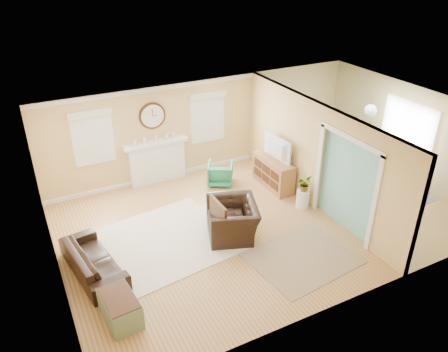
{
  "coord_description": "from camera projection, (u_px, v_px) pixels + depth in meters",
  "views": [
    {
      "loc": [
        -4.67,
        -7.27,
        5.76
      ],
      "look_at": [
        -0.8,
        0.3,
        1.2
      ],
      "focal_mm": 35.0,
      "sensor_mm": 36.0,
      "label": 1
    }
  ],
  "objects": [
    {
      "name": "floor",
      "position": [
        260.0,
        219.0,
        10.3
      ],
      "size": [
        9.0,
        9.0,
        0.0
      ],
      "primitive_type": "plane",
      "color": "#9D6A39",
      "rests_on": "ground"
    },
    {
      "name": "wall_back",
      "position": [
        205.0,
        126.0,
        12.04
      ],
      "size": [
        9.0,
        0.02,
        2.6
      ],
      "primitive_type": "cube",
      "color": "tan",
      "rests_on": "ground"
    },
    {
      "name": "wall_front",
      "position": [
        356.0,
        243.0,
        7.33
      ],
      "size": [
        9.0,
        0.02,
        2.6
      ],
      "primitive_type": "cube",
      "color": "tan",
      "rests_on": "ground"
    },
    {
      "name": "wall_left",
      "position": [
        49.0,
        222.0,
        7.88
      ],
      "size": [
        0.02,
        6.0,
        2.6
      ],
      "primitive_type": "cube",
      "color": "tan",
      "rests_on": "ground"
    },
    {
      "name": "wall_right",
      "position": [
        408.0,
        134.0,
        11.49
      ],
      "size": [
        0.02,
        6.0,
        2.6
      ],
      "primitive_type": "cube",
      "color": "tan",
      "rests_on": "ground"
    },
    {
      "name": "ceiling",
      "position": [
        265.0,
        115.0,
        9.07
      ],
      "size": [
        9.0,
        6.0,
        0.02
      ],
      "primitive_type": "cube",
      "color": "white",
      "rests_on": "wall_back"
    },
    {
      "name": "partition",
      "position": [
        310.0,
        150.0,
        10.49
      ],
      "size": [
        0.17,
        6.0,
        2.6
      ],
      "color": "tan",
      "rests_on": "ground"
    },
    {
      "name": "fireplace",
      "position": [
        157.0,
        161.0,
        11.68
      ],
      "size": [
        1.7,
        0.3,
        1.17
      ],
      "color": "white",
      "rests_on": "ground"
    },
    {
      "name": "wall_clock",
      "position": [
        152.0,
        116.0,
        11.15
      ],
      "size": [
        0.7,
        0.07,
        0.7
      ],
      "color": "#44270F",
      "rests_on": "wall_back"
    },
    {
      "name": "window_left",
      "position": [
        92.0,
        133.0,
        10.61
      ],
      "size": [
        1.05,
        0.13,
        1.42
      ],
      "color": "white",
      "rests_on": "wall_back"
    },
    {
      "name": "window_right",
      "position": [
        207.0,
        113.0,
        11.86
      ],
      "size": [
        1.05,
        0.13,
        1.42
      ],
      "color": "white",
      "rests_on": "wall_back"
    },
    {
      "name": "french_doors",
      "position": [
        405.0,
        142.0,
        11.57
      ],
      "size": [
        0.06,
        1.7,
        2.2
      ],
      "color": "white",
      "rests_on": "ground"
    },
    {
      "name": "pendant",
      "position": [
        370.0,
        111.0,
        10.47
      ],
      "size": [
        0.3,
        0.3,
        0.55
      ],
      "color": "gold",
      "rests_on": "ceiling"
    },
    {
      "name": "rug_cream",
      "position": [
        162.0,
        242.0,
        9.48
      ],
      "size": [
        3.25,
        2.92,
        0.02
      ],
      "primitive_type": "cube",
      "rotation": [
        0.0,
        0.0,
        0.13
      ],
      "color": "#F0E3CA",
      "rests_on": "floor"
    },
    {
      "name": "rug_jute",
      "position": [
        302.0,
        258.0,
        9.03
      ],
      "size": [
        2.25,
        1.92,
        0.01
      ],
      "primitive_type": "cube",
      "rotation": [
        0.0,
        0.0,
        0.12
      ],
      "color": "#9D8364",
      "rests_on": "floor"
    },
    {
      "name": "rug_grey",
      "position": [
        365.0,
        185.0,
        11.7
      ],
      "size": [
        2.26,
        2.83,
        0.01
      ],
      "primitive_type": "cube",
      "color": "slate",
      "rests_on": "floor"
    },
    {
      "name": "sofa",
      "position": [
        93.0,
        261.0,
        8.51
      ],
      "size": [
        1.02,
        2.0,
        0.56
      ],
      "primitive_type": "imported",
      "rotation": [
        0.0,
        0.0,
        1.72
      ],
      "color": "black",
      "rests_on": "floor"
    },
    {
      "name": "eames_chair",
      "position": [
        232.0,
        219.0,
        9.58
      ],
      "size": [
        1.4,
        1.49,
        0.78
      ],
      "primitive_type": "imported",
      "rotation": [
        0.0,
        0.0,
        -1.92
      ],
      "color": "black",
      "rests_on": "floor"
    },
    {
      "name": "green_chair",
      "position": [
        220.0,
        173.0,
        11.68
      ],
      "size": [
        0.89,
        0.9,
        0.6
      ],
      "primitive_type": "imported",
      "rotation": [
        0.0,
        0.0,
        2.61
      ],
      "color": "#21825B",
      "rests_on": "floor"
    },
    {
      "name": "trunk",
      "position": [
        120.0,
        308.0,
        7.44
      ],
      "size": [
        0.6,
        0.9,
        0.5
      ],
      "color": "gray",
      "rests_on": "floor"
    },
    {
      "name": "credenza",
      "position": [
        273.0,
        173.0,
        11.51
      ],
      "size": [
        0.47,
        1.37,
        0.8
      ],
      "color": "#9C6D3D",
      "rests_on": "floor"
    },
    {
      "name": "tv",
      "position": [
        274.0,
        148.0,
        11.17
      ],
      "size": [
        0.22,
        1.07,
        0.61
      ],
      "primitive_type": "imported",
      "rotation": [
        0.0,
        0.0,
        1.64
      ],
      "color": "black",
      "rests_on": "credenza"
    },
    {
      "name": "garden_stool",
      "position": [
        303.0,
        199.0,
        10.66
      ],
      "size": [
        0.32,
        0.32,
        0.47
      ],
      "primitive_type": "cylinder",
      "color": "white",
      "rests_on": "floor"
    },
    {
      "name": "potted_plant",
      "position": [
        304.0,
        184.0,
        10.46
      ],
      "size": [
        0.44,
        0.43,
        0.38
      ],
      "primitive_type": "imported",
      "rotation": [
        0.0,
        0.0,
        0.59
      ],
      "color": "#337F33",
      "rests_on": "garden_stool"
    },
    {
      "name": "dining_table",
      "position": [
        367.0,
        175.0,
        11.55
      ],
      "size": [
        1.22,
        1.95,
        0.65
      ],
      "primitive_type": "imported",
      "rotation": [
        0.0,
        0.0,
        1.47
      ],
      "color": "#44270F",
      "rests_on": "floor"
    },
    {
      "name": "dining_chair_n",
      "position": [
        343.0,
        154.0,
        12.27
      ],
      "size": [
        0.44,
        0.44,
        0.88
      ],
      "color": "slate",
      "rests_on": "floor"
    },
    {
      "name": "dining_chair_s",
      "position": [
        404.0,
        185.0,
        10.58
      ],
      "size": [
        0.5,
        0.5,
        0.96
      ],
      "color": "slate",
      "rests_on": "floor"
    },
    {
      "name": "dining_chair_w",
      "position": [
        348.0,
        172.0,
        11.11
      ],
      "size": [
        0.52,
        0.52,
        1.01
      ],
      "color": "white",
      "rests_on": "floor"
    },
    {
      "name": "dining_chair_e",
      "position": [
        388.0,
        164.0,
        11.67
      ],
      "size": [
        0.43,
        0.43,
        0.9
      ],
      "color": "slate",
      "rests_on": "floor"
    }
  ]
}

